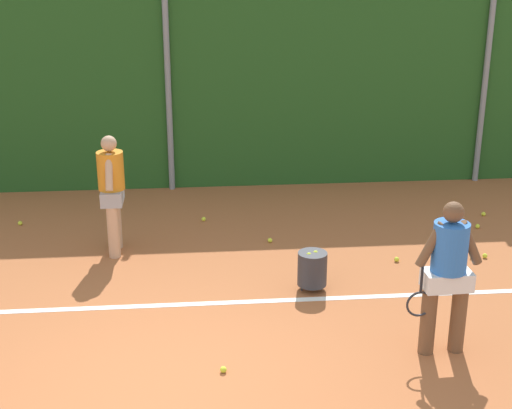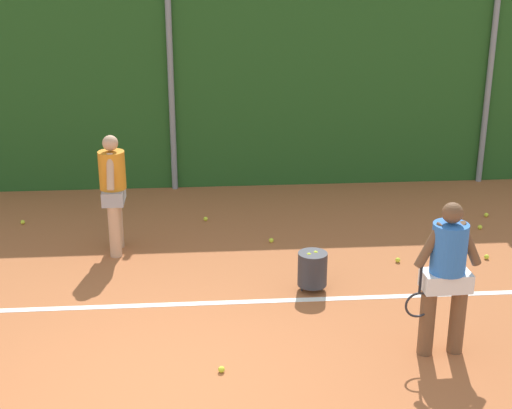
{
  "view_description": "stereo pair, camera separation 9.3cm",
  "coord_description": "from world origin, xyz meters",
  "px_view_note": "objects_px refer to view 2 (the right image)",
  "views": [
    {
      "loc": [
        0.36,
        -6.04,
        4.08
      ],
      "look_at": [
        1.09,
        2.0,
        1.17
      ],
      "focal_mm": 51.78,
      "sensor_mm": 36.0,
      "label": 1
    },
    {
      "loc": [
        0.46,
        -6.05,
        4.08
      ],
      "look_at": [
        1.09,
        2.0,
        1.17
      ],
      "focal_mm": 51.78,
      "sensor_mm": 36.0,
      "label": 2
    }
  ],
  "objects_px": {
    "ball_hopper": "(312,269)",
    "tennis_ball_9": "(23,222)",
    "tennis_ball_2": "(487,257)",
    "tennis_ball_8": "(398,260)",
    "tennis_ball_5": "(206,219)",
    "tennis_ball_1": "(480,227)",
    "player_foreground_near": "(447,271)",
    "tennis_ball_0": "(271,240)",
    "player_midcourt": "(113,188)",
    "tennis_ball_12": "(486,215)",
    "tennis_ball_3": "(221,369)",
    "tennis_ball_4": "(474,258)"
  },
  "relations": [
    {
      "from": "ball_hopper",
      "to": "tennis_ball_1",
      "type": "bearing_deg",
      "value": 33.01
    },
    {
      "from": "ball_hopper",
      "to": "tennis_ball_1",
      "type": "relative_size",
      "value": 7.78
    },
    {
      "from": "tennis_ball_0",
      "to": "tennis_ball_9",
      "type": "bearing_deg",
      "value": 164.73
    },
    {
      "from": "tennis_ball_12",
      "to": "tennis_ball_0",
      "type": "bearing_deg",
      "value": -167.46
    },
    {
      "from": "player_midcourt",
      "to": "tennis_ball_3",
      "type": "height_order",
      "value": "player_midcourt"
    },
    {
      "from": "tennis_ball_1",
      "to": "tennis_ball_2",
      "type": "xyz_separation_m",
      "value": [
        -0.31,
        -1.07,
        0.0
      ]
    },
    {
      "from": "tennis_ball_9",
      "to": "player_foreground_near",
      "type": "bearing_deg",
      "value": -38.49
    },
    {
      "from": "tennis_ball_0",
      "to": "tennis_ball_4",
      "type": "xyz_separation_m",
      "value": [
        2.67,
        -0.82,
        0.0
      ]
    },
    {
      "from": "tennis_ball_1",
      "to": "tennis_ball_9",
      "type": "height_order",
      "value": "same"
    },
    {
      "from": "ball_hopper",
      "to": "tennis_ball_8",
      "type": "bearing_deg",
      "value": 30.18
    },
    {
      "from": "player_midcourt",
      "to": "tennis_ball_0",
      "type": "height_order",
      "value": "player_midcourt"
    },
    {
      "from": "tennis_ball_0",
      "to": "player_midcourt",
      "type": "bearing_deg",
      "value": -176.3
    },
    {
      "from": "ball_hopper",
      "to": "tennis_ball_12",
      "type": "height_order",
      "value": "ball_hopper"
    },
    {
      "from": "player_midcourt",
      "to": "tennis_ball_0",
      "type": "relative_size",
      "value": 25.06
    },
    {
      "from": "player_foreground_near",
      "to": "tennis_ball_1",
      "type": "xyz_separation_m",
      "value": [
        1.69,
        3.36,
        -0.9
      ]
    },
    {
      "from": "tennis_ball_0",
      "to": "tennis_ball_2",
      "type": "height_order",
      "value": "same"
    },
    {
      "from": "tennis_ball_2",
      "to": "tennis_ball_4",
      "type": "xyz_separation_m",
      "value": [
        -0.18,
        -0.01,
        0.0
      ]
    },
    {
      "from": "tennis_ball_8",
      "to": "ball_hopper",
      "type": "bearing_deg",
      "value": -149.82
    },
    {
      "from": "player_foreground_near",
      "to": "tennis_ball_9",
      "type": "bearing_deg",
      "value": -40.73
    },
    {
      "from": "tennis_ball_0",
      "to": "tennis_ball_12",
      "type": "height_order",
      "value": "same"
    },
    {
      "from": "tennis_ball_5",
      "to": "tennis_ball_12",
      "type": "xyz_separation_m",
      "value": [
        4.37,
        -0.17,
        0.0
      ]
    },
    {
      "from": "tennis_ball_2",
      "to": "tennis_ball_4",
      "type": "height_order",
      "value": "same"
    },
    {
      "from": "tennis_ball_4",
      "to": "tennis_ball_8",
      "type": "xyz_separation_m",
      "value": [
        -1.04,
        0.0,
        0.0
      ]
    },
    {
      "from": "tennis_ball_3",
      "to": "player_foreground_near",
      "type": "bearing_deg",
      "value": 5.12
    },
    {
      "from": "player_foreground_near",
      "to": "tennis_ball_9",
      "type": "height_order",
      "value": "player_foreground_near"
    },
    {
      "from": "tennis_ball_9",
      "to": "player_midcourt",
      "type": "bearing_deg",
      "value": -36.77
    },
    {
      "from": "tennis_ball_12",
      "to": "tennis_ball_9",
      "type": "bearing_deg",
      "value": 178.04
    },
    {
      "from": "player_midcourt",
      "to": "tennis_ball_1",
      "type": "relative_size",
      "value": 25.06
    },
    {
      "from": "player_foreground_near",
      "to": "ball_hopper",
      "type": "xyz_separation_m",
      "value": [
        -1.11,
        1.54,
        -0.64
      ]
    },
    {
      "from": "tennis_ball_12",
      "to": "tennis_ball_8",
      "type": "bearing_deg",
      "value": -139.01
    },
    {
      "from": "tennis_ball_1",
      "to": "tennis_ball_4",
      "type": "height_order",
      "value": "same"
    },
    {
      "from": "tennis_ball_4",
      "to": "tennis_ball_5",
      "type": "distance_m",
      "value": 4.0
    },
    {
      "from": "tennis_ball_0",
      "to": "tennis_ball_8",
      "type": "xyz_separation_m",
      "value": [
        1.62,
        -0.82,
        0.0
      ]
    },
    {
      "from": "tennis_ball_5",
      "to": "tennis_ball_8",
      "type": "height_order",
      "value": "same"
    },
    {
      "from": "tennis_ball_1",
      "to": "tennis_ball_8",
      "type": "xyz_separation_m",
      "value": [
        -1.53,
        -1.08,
        0.0
      ]
    },
    {
      "from": "tennis_ball_2",
      "to": "tennis_ball_8",
      "type": "relative_size",
      "value": 1.0
    },
    {
      "from": "tennis_ball_2",
      "to": "tennis_ball_3",
      "type": "height_order",
      "value": "same"
    },
    {
      "from": "tennis_ball_5",
      "to": "tennis_ball_12",
      "type": "distance_m",
      "value": 4.37
    },
    {
      "from": "player_foreground_near",
      "to": "tennis_ball_8",
      "type": "height_order",
      "value": "player_foreground_near"
    },
    {
      "from": "player_midcourt",
      "to": "tennis_ball_2",
      "type": "distance_m",
      "value": 5.13
    },
    {
      "from": "ball_hopper",
      "to": "tennis_ball_4",
      "type": "relative_size",
      "value": 7.78
    },
    {
      "from": "ball_hopper",
      "to": "tennis_ball_5",
      "type": "distance_m",
      "value": 2.81
    },
    {
      "from": "tennis_ball_0",
      "to": "tennis_ball_5",
      "type": "distance_m",
      "value": 1.31
    },
    {
      "from": "tennis_ball_4",
      "to": "tennis_ball_5",
      "type": "xyz_separation_m",
      "value": [
        -3.59,
        1.75,
        0.0
      ]
    },
    {
      "from": "tennis_ball_2",
      "to": "tennis_ball_12",
      "type": "distance_m",
      "value": 1.68
    },
    {
      "from": "ball_hopper",
      "to": "tennis_ball_9",
      "type": "xyz_separation_m",
      "value": [
        -4.05,
        2.57,
        -0.26
      ]
    },
    {
      "from": "ball_hopper",
      "to": "tennis_ball_2",
      "type": "xyz_separation_m",
      "value": [
        2.5,
        0.75,
        -0.26
      ]
    },
    {
      "from": "tennis_ball_8",
      "to": "tennis_ball_12",
      "type": "relative_size",
      "value": 1.0
    },
    {
      "from": "tennis_ball_9",
      "to": "tennis_ball_5",
      "type": "bearing_deg",
      "value": -1.61
    },
    {
      "from": "player_foreground_near",
      "to": "player_midcourt",
      "type": "bearing_deg",
      "value": -41.44
    }
  ]
}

